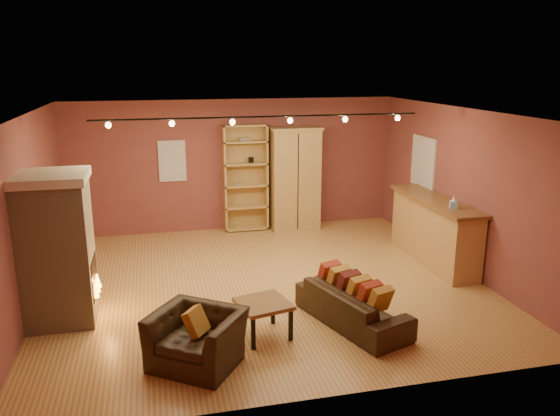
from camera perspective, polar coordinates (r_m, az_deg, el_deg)
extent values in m
plane|color=#A8763B|center=(9.11, -1.53, -7.90)|extent=(7.00, 7.00, 0.00)
plane|color=brown|center=(8.42, -1.67, 9.93)|extent=(7.00, 7.00, 0.00)
cube|color=brown|center=(11.79, -4.83, 4.47)|extent=(7.00, 0.02, 2.80)
cube|color=brown|center=(8.68, -24.85, -0.72)|extent=(0.02, 6.50, 2.80)
cube|color=brown|center=(9.95, 18.55, 1.78)|extent=(0.02, 6.50, 2.80)
cube|color=#C4B088|center=(8.14, -22.23, -4.36)|extent=(0.90, 0.90, 2.00)
cube|color=beige|center=(7.88, -22.98, 2.95)|extent=(0.98, 0.98, 0.12)
cube|color=black|center=(8.22, -19.12, -6.86)|extent=(0.10, 0.65, 0.55)
cone|color=orange|center=(8.26, -18.63, -7.61)|extent=(0.10, 0.10, 0.22)
cube|color=silver|center=(11.62, -11.20, 4.84)|extent=(0.56, 0.04, 0.86)
cube|color=tan|center=(11.85, -3.77, 3.30)|extent=(0.94, 0.04, 2.29)
cube|color=tan|center=(11.63, -5.82, 3.03)|extent=(0.04, 0.37, 2.29)
cube|color=tan|center=(11.77, -1.47, 3.25)|extent=(0.04, 0.37, 2.29)
cube|color=gray|center=(11.69, -4.38, 2.51)|extent=(0.18, 0.12, 0.05)
cube|color=black|center=(11.64, -3.06, 5.04)|extent=(0.10, 0.10, 0.12)
cube|color=tan|center=(11.97, -3.55, -2.05)|extent=(0.94, 0.37, 0.04)
cube|color=tan|center=(11.84, -3.58, 0.18)|extent=(0.94, 0.37, 0.03)
cube|color=tan|center=(11.72, -3.62, 2.40)|extent=(0.94, 0.37, 0.03)
cube|color=tan|center=(11.63, -3.66, 4.65)|extent=(0.94, 0.37, 0.04)
cube|color=tan|center=(11.56, -3.70, 6.94)|extent=(0.94, 0.37, 0.04)
cube|color=tan|center=(11.51, -3.73, 8.64)|extent=(0.94, 0.37, 0.04)
cube|color=tan|center=(11.83, 1.54, 2.98)|extent=(1.03, 0.56, 2.16)
cube|color=brown|center=(11.57, 1.90, 2.70)|extent=(0.02, 0.01, 2.06)
cube|color=tan|center=(11.65, 1.58, 8.33)|extent=(1.09, 0.62, 0.06)
cube|color=tan|center=(10.29, 15.79, -2.43)|extent=(0.54, 2.36, 1.12)
cube|color=brown|center=(10.13, 16.03, 0.77)|extent=(0.66, 2.48, 0.06)
cube|color=#90C2E7|center=(9.54, 17.68, 0.30)|extent=(0.14, 0.14, 0.11)
cone|color=white|center=(9.52, 17.73, 0.91)|extent=(0.08, 0.08, 0.10)
cube|color=silver|center=(11.08, 14.76, 4.67)|extent=(0.05, 0.90, 1.00)
imported|color=black|center=(7.73, 7.57, -9.52)|extent=(1.08, 1.88, 0.71)
cube|color=#B5802E|center=(7.26, 10.42, -9.37)|extent=(0.36, 0.31, 0.36)
cube|color=#A73321|center=(7.41, 9.27, -8.80)|extent=(0.36, 0.31, 0.36)
cube|color=#B5802E|center=(7.56, 8.16, -8.26)|extent=(0.36, 0.31, 0.36)
cube|color=maroon|center=(7.72, 7.10, -7.73)|extent=(0.36, 0.31, 0.36)
cube|color=#B5802E|center=(7.88, 6.09, -7.22)|extent=(0.36, 0.31, 0.36)
cube|color=#A73321|center=(8.04, 5.12, -6.73)|extent=(0.36, 0.31, 0.36)
imported|color=black|center=(6.75, -8.72, -12.49)|extent=(1.22, 1.13, 0.89)
cube|color=#B5802E|center=(6.70, -8.76, -11.65)|extent=(0.36, 0.38, 0.34)
cube|color=brown|center=(7.30, -1.75, -9.97)|extent=(0.77, 0.77, 0.05)
cube|color=black|center=(7.13, -3.45, -12.85)|extent=(0.05, 0.05, 0.43)
cube|color=black|center=(7.23, 0.83, -12.41)|extent=(0.05, 0.05, 0.43)
cube|color=black|center=(7.61, -4.17, -11.00)|extent=(0.05, 0.05, 0.43)
cube|color=black|center=(7.70, -0.16, -10.63)|extent=(0.05, 0.05, 0.43)
cylinder|color=black|center=(8.62, -1.94, 9.51)|extent=(5.20, 0.03, 0.03)
sphere|color=#FFD88C|center=(8.48, -17.51, 8.27)|extent=(0.09, 0.09, 0.09)
sphere|color=#FFD88C|center=(8.47, -11.23, 8.66)|extent=(0.09, 0.09, 0.09)
sphere|color=#FFD88C|center=(8.55, -4.99, 8.95)|extent=(0.09, 0.09, 0.09)
sphere|color=#FFD88C|center=(8.73, 1.07, 9.13)|extent=(0.09, 0.09, 0.09)
sphere|color=#FFD88C|center=(9.00, 6.82, 9.20)|extent=(0.09, 0.09, 0.09)
sphere|color=#FFD88C|center=(9.36, 12.19, 9.19)|extent=(0.09, 0.09, 0.09)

